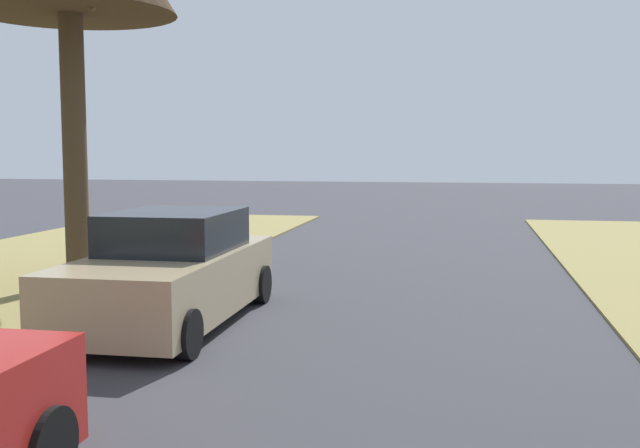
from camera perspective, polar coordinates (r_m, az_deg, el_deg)
name	(u,v)px	position (r m, az deg, el deg)	size (l,w,h in m)	color
parked_sedan_tan	(171,272)	(10.69, -11.31, -3.65)	(1.97, 4.42, 1.57)	tan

